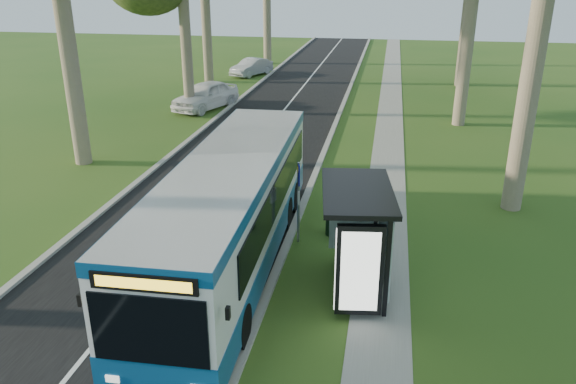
% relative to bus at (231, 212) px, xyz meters
% --- Properties ---
extents(ground, '(120.00, 120.00, 0.00)m').
position_rel_bus_xyz_m(ground, '(1.36, -0.10, -1.67)').
color(ground, '#295119').
rests_on(ground, ground).
extents(road, '(7.00, 100.00, 0.02)m').
position_rel_bus_xyz_m(road, '(-2.14, 9.90, -1.66)').
color(road, black).
rests_on(road, ground).
extents(kerb_east, '(0.25, 100.00, 0.12)m').
position_rel_bus_xyz_m(kerb_east, '(1.36, 9.90, -1.61)').
color(kerb_east, '#9E9B93').
rests_on(kerb_east, ground).
extents(kerb_west, '(0.25, 100.00, 0.12)m').
position_rel_bus_xyz_m(kerb_west, '(-5.64, 9.90, -1.61)').
color(kerb_west, '#9E9B93').
rests_on(kerb_west, ground).
extents(centre_line, '(0.12, 100.00, 0.00)m').
position_rel_bus_xyz_m(centre_line, '(-2.14, 9.90, -1.65)').
color(centre_line, white).
rests_on(centre_line, road).
extents(footpath, '(1.50, 100.00, 0.02)m').
position_rel_bus_xyz_m(footpath, '(4.36, 9.90, -1.66)').
color(footpath, gray).
rests_on(footpath, ground).
extents(bus, '(2.84, 12.22, 3.22)m').
position_rel_bus_xyz_m(bus, '(0.00, 0.00, 0.00)').
color(bus, white).
rests_on(bus, ground).
extents(bus_stop_sign, '(0.14, 0.37, 2.67)m').
position_rel_bus_xyz_m(bus_stop_sign, '(1.66, 1.80, -0.01)').
color(bus_stop_sign, gray).
rests_on(bus_stop_sign, ground).
extents(bus_shelter, '(2.22, 3.54, 2.86)m').
position_rel_bus_xyz_m(bus_shelter, '(3.74, -1.10, 0.36)').
color(bus_shelter, black).
rests_on(bus_shelter, ground).
extents(litter_bin, '(0.56, 0.56, 0.98)m').
position_rel_bus_xyz_m(litter_bin, '(2.70, 2.56, -1.17)').
color(litter_bin, black).
rests_on(litter_bin, ground).
extents(car_white, '(3.60, 5.39, 1.71)m').
position_rel_bus_xyz_m(car_white, '(-7.03, 19.10, -0.82)').
color(car_white, white).
rests_on(car_white, ground).
extents(car_silver, '(3.01, 4.40, 1.37)m').
position_rel_bus_xyz_m(car_silver, '(-7.06, 31.28, -0.98)').
color(car_silver, '#AFB3B7').
rests_on(car_silver, ground).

